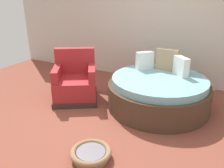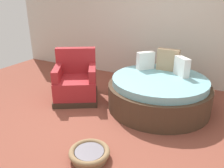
# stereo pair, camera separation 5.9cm
# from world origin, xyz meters

# --- Properties ---
(ground_plane) EXTENTS (8.00, 8.00, 0.02)m
(ground_plane) POSITION_xyz_m (0.00, 0.00, -0.01)
(ground_plane) COLOR brown
(back_wall) EXTENTS (8.00, 0.12, 2.91)m
(back_wall) POSITION_xyz_m (0.00, 2.29, 1.45)
(back_wall) COLOR beige
(back_wall) RESTS_ON ground_plane
(round_daybed) EXTENTS (1.78, 1.78, 0.96)m
(round_daybed) POSITION_xyz_m (0.44, 0.91, 0.28)
(round_daybed) COLOR #473323
(round_daybed) RESTS_ON ground_plane
(red_armchair) EXTENTS (1.10, 1.10, 0.94)m
(red_armchair) POSITION_xyz_m (-1.07, 0.53, 0.33)
(red_armchair) COLOR #38281E
(red_armchair) RESTS_ON ground_plane
(pet_basket) EXTENTS (0.51, 0.51, 0.13)m
(pet_basket) POSITION_xyz_m (0.11, -0.84, 0.07)
(pet_basket) COLOR #8E704C
(pet_basket) RESTS_ON ground_plane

